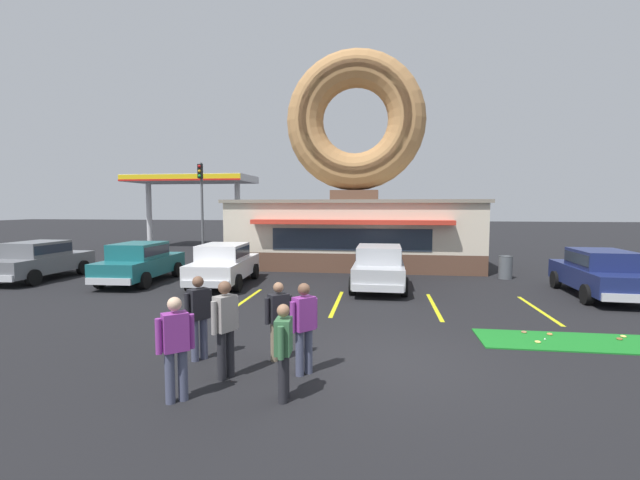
# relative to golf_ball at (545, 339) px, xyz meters

# --- Properties ---
(ground_plane) EXTENTS (160.00, 160.00, 0.00)m
(ground_plane) POSITION_rel_golf_ball_xyz_m (-3.50, -1.86, -0.05)
(ground_plane) COLOR black
(donut_shop_building) EXTENTS (12.30, 6.75, 10.96)m
(donut_shop_building) POSITION_rel_golf_ball_xyz_m (-5.07, 12.08, 3.69)
(donut_shop_building) COLOR brown
(donut_shop_building) RESTS_ON ground
(putting_mat) EXTENTS (4.45, 1.43, 0.03)m
(putting_mat) POSITION_rel_golf_ball_xyz_m (0.77, 0.01, -0.04)
(putting_mat) COLOR #197523
(putting_mat) RESTS_ON ground
(mini_donut_near_left) EXTENTS (0.13, 0.13, 0.04)m
(mini_donut_near_left) POSITION_rel_golf_ball_xyz_m (1.70, 0.28, -0.00)
(mini_donut_near_left) COLOR brown
(mini_donut_near_left) RESTS_ON putting_mat
(mini_donut_mid_left) EXTENTS (0.13, 0.13, 0.04)m
(mini_donut_mid_left) POSITION_rel_golf_ball_xyz_m (0.26, 0.44, -0.00)
(mini_donut_mid_left) COLOR #D17F47
(mini_donut_mid_left) RESTS_ON putting_mat
(mini_donut_mid_centre) EXTENTS (0.13, 0.13, 0.04)m
(mini_donut_mid_centre) POSITION_rel_golf_ball_xyz_m (-0.28, 0.53, -0.00)
(mini_donut_mid_centre) COLOR #A5724C
(mini_donut_mid_centre) RESTS_ON putting_mat
(mini_donut_far_left) EXTENTS (0.13, 0.13, 0.04)m
(mini_donut_far_left) POSITION_rel_golf_ball_xyz_m (1.89, 0.50, -0.00)
(mini_donut_far_left) COLOR #E5C666
(mini_donut_far_left) RESTS_ON putting_mat
(mini_donut_far_centre) EXTENTS (0.13, 0.13, 0.04)m
(mini_donut_far_centre) POSITION_rel_golf_ball_xyz_m (-0.23, -0.21, -0.00)
(mini_donut_far_centre) COLOR #E5C666
(mini_donut_far_centre) RESTS_ON putting_mat
(golf_ball) EXTENTS (0.04, 0.04, 0.04)m
(golf_ball) POSITION_rel_golf_ball_xyz_m (0.00, 0.00, 0.00)
(golf_ball) COLOR white
(golf_ball) RESTS_ON putting_mat
(car_teal) EXTENTS (2.11, 4.62, 1.60)m
(car_teal) POSITION_rel_golf_ball_xyz_m (-13.26, 5.70, 0.82)
(car_teal) COLOR #196066
(car_teal) RESTS_ON ground
(car_navy) EXTENTS (2.13, 4.63, 1.60)m
(car_navy) POSITION_rel_golf_ball_xyz_m (3.59, 5.30, 0.82)
(car_navy) COLOR navy
(car_navy) RESTS_ON ground
(car_silver) EXTENTS (2.02, 4.58, 1.60)m
(car_silver) POSITION_rel_golf_ball_xyz_m (-3.77, 5.78, 0.82)
(car_silver) COLOR #B2B5BA
(car_silver) RESTS_ON ground
(car_grey) EXTENTS (2.02, 4.58, 1.60)m
(car_grey) POSITION_rel_golf_ball_xyz_m (-17.76, 5.72, 0.82)
(car_grey) COLOR slate
(car_grey) RESTS_ON ground
(car_white) EXTENTS (2.19, 4.66, 1.60)m
(car_white) POSITION_rel_golf_ball_xyz_m (-9.74, 5.67, 0.82)
(car_white) COLOR silver
(car_white) RESTS_ON ground
(pedestrian_blue_sweater_man) EXTENTS (0.44, 0.46, 1.69)m
(pedestrian_blue_sweater_man) POSITION_rel_golf_ball_xyz_m (-5.08, -2.63, 0.88)
(pedestrian_blue_sweater_man) COLOR #474C66
(pedestrian_blue_sweater_man) RESTS_ON ground
(pedestrian_hooded_kid) EXTENTS (0.39, 0.54, 1.75)m
(pedestrian_hooded_kid) POSITION_rel_golf_ball_xyz_m (-6.43, -3.00, 0.93)
(pedestrian_hooded_kid) COLOR #232328
(pedestrian_hooded_kid) RESTS_ON ground
(pedestrian_leather_jacket_man) EXTENTS (0.42, 0.50, 1.69)m
(pedestrian_leather_jacket_man) POSITION_rel_golf_ball_xyz_m (-7.28, -2.20, 0.89)
(pedestrian_leather_jacket_man) COLOR #474C66
(pedestrian_leather_jacket_man) RESTS_ON ground
(pedestrian_clipboard_woman) EXTENTS (0.47, 0.43, 1.57)m
(pedestrian_clipboard_woman) POSITION_rel_golf_ball_xyz_m (-5.71, -1.98, 0.81)
(pedestrian_clipboard_woman) COLOR #7F7056
(pedestrian_clipboard_woman) RESTS_ON ground
(pedestrian_beanie_man) EXTENTS (0.26, 0.60, 1.54)m
(pedestrian_beanie_man) POSITION_rel_golf_ball_xyz_m (-5.21, -3.70, 0.79)
(pedestrian_beanie_man) COLOR #232328
(pedestrian_beanie_man) RESTS_ON ground
(pedestrian_crossing_woman) EXTENTS (0.48, 0.43, 1.67)m
(pedestrian_crossing_woman) POSITION_rel_golf_ball_xyz_m (-6.87, -3.99, 0.87)
(pedestrian_crossing_woman) COLOR #474C66
(pedestrian_crossing_woman) RESTS_ON ground
(trash_bin) EXTENTS (0.57, 0.57, 0.97)m
(trash_bin) POSITION_rel_golf_ball_xyz_m (1.51, 8.68, 0.45)
(trash_bin) COLOR #51565B
(trash_bin) RESTS_ON ground
(traffic_light_pole) EXTENTS (0.28, 0.47, 5.80)m
(traffic_light_pole) POSITION_rel_golf_ball_xyz_m (-15.06, 15.90, 3.66)
(traffic_light_pole) COLOR #595B60
(traffic_light_pole) RESTS_ON ground
(gas_station_canopy) EXTENTS (9.00, 4.46, 5.30)m
(gas_station_canopy) POSITION_rel_golf_ball_xyz_m (-17.70, 20.29, 4.81)
(gas_station_canopy) COLOR silver
(gas_station_canopy) RESTS_ON ground
(parking_stripe_far_left) EXTENTS (0.12, 3.60, 0.01)m
(parking_stripe_far_left) POSITION_rel_golf_ball_xyz_m (-8.07, 3.14, -0.05)
(parking_stripe_far_left) COLOR yellow
(parking_stripe_far_left) RESTS_ON ground
(parking_stripe_left) EXTENTS (0.12, 3.60, 0.01)m
(parking_stripe_left) POSITION_rel_golf_ball_xyz_m (-5.07, 3.14, -0.05)
(parking_stripe_left) COLOR yellow
(parking_stripe_left) RESTS_ON ground
(parking_stripe_mid_left) EXTENTS (0.12, 3.60, 0.01)m
(parking_stripe_mid_left) POSITION_rel_golf_ball_xyz_m (-2.07, 3.14, -0.05)
(parking_stripe_mid_left) COLOR yellow
(parking_stripe_mid_left) RESTS_ON ground
(parking_stripe_centre) EXTENTS (0.12, 3.60, 0.01)m
(parking_stripe_centre) POSITION_rel_golf_ball_xyz_m (0.93, 3.14, -0.05)
(parking_stripe_centre) COLOR yellow
(parking_stripe_centre) RESTS_ON ground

